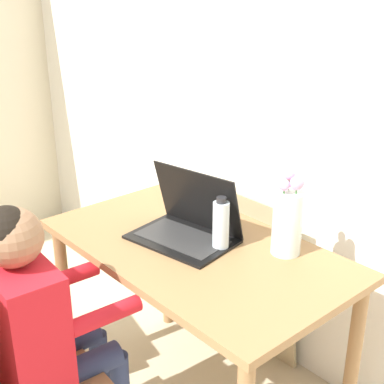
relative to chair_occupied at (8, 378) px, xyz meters
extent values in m
cube|color=white|center=(0.22, 1.24, 0.79)|extent=(6.40, 0.05, 2.50)
cube|color=olive|center=(0.10, 0.70, 0.26)|extent=(1.15, 0.66, 0.03)
cylinder|color=olive|center=(-0.42, 0.42, -0.11)|extent=(0.05, 0.05, 0.71)
cylinder|color=olive|center=(-0.42, 0.98, -0.11)|extent=(0.05, 0.05, 0.71)
cylinder|color=olive|center=(0.63, 0.98, -0.11)|extent=(0.05, 0.05, 0.71)
cube|color=olive|center=(0.00, 0.07, -0.05)|extent=(0.43, 0.43, 0.02)
cylinder|color=olive|center=(-0.15, 0.25, -0.26)|extent=(0.04, 0.04, 0.41)
cylinder|color=olive|center=(-0.29, 0.27, -0.26)|extent=(0.04, 0.04, 0.41)
cylinder|color=olive|center=(-0.62, 0.35, -0.26)|extent=(0.04, 0.04, 0.41)
cube|color=red|center=(0.00, 0.07, 0.18)|extent=(0.35, 0.20, 0.42)
sphere|color=#936B4C|center=(0.00, 0.07, 0.48)|extent=(0.18, 0.18, 0.18)
sphere|color=black|center=(0.00, 0.06, 0.50)|extent=(0.16, 0.16, 0.16)
cylinder|color=navy|center=(0.09, 0.21, -0.02)|extent=(0.11, 0.29, 0.09)
cylinder|color=navy|center=(-0.06, 0.22, -0.02)|extent=(0.11, 0.29, 0.09)
cylinder|color=navy|center=(-0.05, 0.36, -0.25)|extent=(0.07, 0.07, 0.43)
cylinder|color=red|center=(0.16, 0.27, 0.20)|extent=(0.07, 0.24, 0.06)
cylinder|color=red|center=(-0.12, 0.29, 0.20)|extent=(0.07, 0.24, 0.06)
cube|color=black|center=(0.04, 0.69, 0.28)|extent=(0.41, 0.32, 0.01)
cube|color=#2D2D2D|center=(0.04, 0.69, 0.29)|extent=(0.35, 0.23, 0.00)
cube|color=black|center=(0.03, 0.78, 0.41)|extent=(0.38, 0.14, 0.25)
cube|color=black|center=(0.03, 0.78, 0.41)|extent=(0.34, 0.12, 0.22)
cylinder|color=silver|center=(0.36, 0.90, 0.39)|extent=(0.10, 0.10, 0.23)
cylinder|color=#3D7A38|center=(0.38, 0.91, 0.43)|extent=(0.01, 0.01, 0.22)
sphere|color=#EA9EC6|center=(0.38, 0.91, 0.54)|extent=(0.05, 0.05, 0.05)
cylinder|color=#3D7A38|center=(0.34, 0.92, 0.44)|extent=(0.01, 0.01, 0.24)
sphere|color=#EA9EC6|center=(0.34, 0.92, 0.56)|extent=(0.04, 0.04, 0.04)
cylinder|color=#3D7A38|center=(0.35, 0.88, 0.43)|extent=(0.01, 0.01, 0.21)
sphere|color=#EA9EC6|center=(0.35, 0.88, 0.54)|extent=(0.04, 0.04, 0.04)
cylinder|color=silver|center=(0.19, 0.75, 0.37)|extent=(0.06, 0.06, 0.18)
cylinder|color=#262628|center=(0.19, 0.75, 0.47)|extent=(0.04, 0.04, 0.02)
cube|color=tan|center=(-0.08, 1.13, -0.06)|extent=(0.65, 0.13, 0.80)
camera|label=1|loc=(1.40, -0.45, 1.18)|focal=50.00mm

